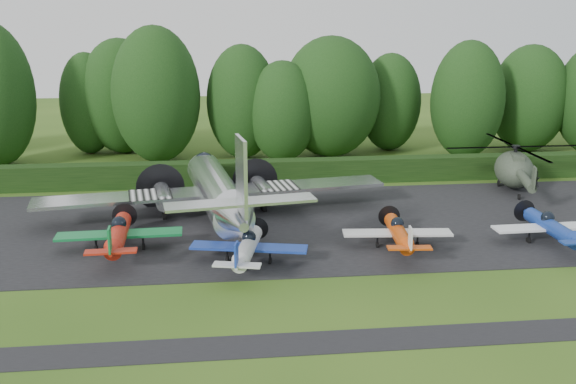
{
  "coord_description": "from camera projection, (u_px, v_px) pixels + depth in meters",
  "views": [
    {
      "loc": [
        -4.91,
        -30.74,
        13.87
      ],
      "look_at": [
        -0.6,
        9.43,
        2.5
      ],
      "focal_mm": 40.0,
      "sensor_mm": 36.0,
      "label": 1
    }
  ],
  "objects": [
    {
      "name": "ground",
      "position": [
        318.0,
        286.0,
        33.68
      ],
      "size": [
        160.0,
        160.0,
        0.0
      ],
      "primitive_type": "plane",
      "color": "#2C4E16",
      "rests_on": "ground"
    },
    {
      "name": "apron",
      "position": [
        296.0,
        225.0,
        43.25
      ],
      "size": [
        70.0,
        18.0,
        0.01
      ],
      "primitive_type": "cube",
      "color": "black",
      "rests_on": "ground"
    },
    {
      "name": "taxiway_verge",
      "position": [
        339.0,
        342.0,
        27.94
      ],
      "size": [
        70.0,
        2.0,
        0.0
      ],
      "primitive_type": "cube",
      "color": "black",
      "rests_on": "ground"
    },
    {
      "name": "hedgerow",
      "position": [
        280.0,
        183.0,
        53.78
      ],
      "size": [
        90.0,
        1.6,
        2.0
      ],
      "primitive_type": "cube",
      "color": "black",
      "rests_on": "ground"
    },
    {
      "name": "transport_plane",
      "position": [
        217.0,
        192.0,
        43.25
      ],
      "size": [
        24.31,
        18.64,
        7.79
      ],
      "rotation": [
        0.0,
        0.0,
        -0.15
      ],
      "color": "silver",
      "rests_on": "ground"
    },
    {
      "name": "light_plane_red",
      "position": [
        118.0,
        234.0,
        37.95
      ],
      "size": [
        7.43,
        7.81,
        2.86
      ],
      "rotation": [
        0.0,
        0.0,
        -0.04
      ],
      "color": "#B31F10",
      "rests_on": "ground"
    },
    {
      "name": "light_plane_white",
      "position": [
        247.0,
        247.0,
        36.16
      ],
      "size": [
        6.69,
        7.04,
        2.57
      ],
      "rotation": [
        0.0,
        0.0,
        0.22
      ],
      "color": "silver",
      "rests_on": "ground"
    },
    {
      "name": "light_plane_orange",
      "position": [
        399.0,
        233.0,
        38.59
      ],
      "size": [
        6.61,
        6.95,
        2.54
      ],
      "rotation": [
        0.0,
        0.0,
        0.09
      ],
      "color": "#C4420B",
      "rests_on": "ground"
    },
    {
      "name": "light_plane_blue",
      "position": [
        552.0,
        227.0,
        39.46
      ],
      "size": [
        6.88,
        7.24,
        2.65
      ],
      "rotation": [
        0.0,
        0.0,
        -0.03
      ],
      "color": "navy",
      "rests_on": "ground"
    },
    {
      "name": "helicopter",
      "position": [
        515.0,
        166.0,
        51.28
      ],
      "size": [
        11.31,
        13.24,
        3.64
      ],
      "rotation": [
        0.0,
        0.0,
        0.26
      ],
      "color": "#333C2E",
      "rests_on": "ground"
    },
    {
      "name": "tree_0",
      "position": [
        467.0,
        100.0,
        61.75
      ],
      "size": [
        7.05,
        7.05,
        11.37
      ],
      "color": "black",
      "rests_on": "ground"
    },
    {
      "name": "tree_1",
      "position": [
        390.0,
        102.0,
        65.53
      ],
      "size": [
        6.3,
        6.3,
        9.94
      ],
      "color": "black",
      "rests_on": "ground"
    },
    {
      "name": "tree_3",
      "position": [
        88.0,
        104.0,
        63.87
      ],
      "size": [
        5.37,
        5.37,
        10.13
      ],
      "color": "black",
      "rests_on": "ground"
    },
    {
      "name": "tree_5",
      "position": [
        529.0,
        99.0,
        64.72
      ],
      "size": [
        7.68,
        7.68,
        10.83
      ],
      "color": "black",
      "rests_on": "ground"
    },
    {
      "name": "tree_6",
      "position": [
        331.0,
        97.0,
        62.39
      ],
      "size": [
        9.63,
        9.63,
        11.75
      ],
      "color": "black",
      "rests_on": "ground"
    },
    {
      "name": "tree_7",
      "position": [
        156.0,
        95.0,
        59.84
      ],
      "size": [
        8.24,
        8.24,
        12.78
      ],
      "color": "black",
      "rests_on": "ground"
    },
    {
      "name": "tree_9",
      "position": [
        242.0,
        102.0,
        61.76
      ],
      "size": [
        6.85,
        6.85,
        11.0
      ],
      "color": "black",
      "rests_on": "ground"
    },
    {
      "name": "tree_11",
      "position": [
        282.0,
        112.0,
        60.59
      ],
      "size": [
        6.56,
        6.56,
        9.58
      ],
      "color": "black",
      "rests_on": "ground"
    },
    {
      "name": "tree_12",
      "position": [
        121.0,
        96.0,
        64.05
      ],
      "size": [
        7.92,
        7.92,
        11.47
      ],
      "color": "black",
      "rests_on": "ground"
    }
  ]
}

